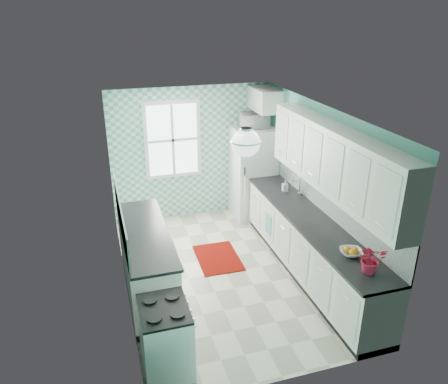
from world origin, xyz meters
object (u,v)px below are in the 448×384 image
object	(u,v)px
sink	(288,198)
microwave	(254,121)
ceiling_light	(246,143)
fruit_bowl	(351,252)
fridge	(253,172)
stove	(166,337)
potted_plant	(371,259)

from	to	relation	value
sink	microwave	size ratio (longest dim) A/B	1.12
sink	ceiling_light	bearing A→B (deg)	-132.92
fruit_bowl	fridge	bearing A→B (deg)	91.59
ceiling_light	stove	bearing A→B (deg)	-145.55
sink	fridge	bearing A→B (deg)	95.08
stove	microwave	xyz separation A→B (m)	(2.31, 3.45, 1.46)
fridge	microwave	distance (m)	1.01
ceiling_light	fridge	size ratio (longest dim) A/B	0.20
fruit_bowl	stove	bearing A→B (deg)	-175.35
ceiling_light	fridge	distance (m)	3.20
fruit_bowl	potted_plant	world-z (taller)	potted_plant
stove	potted_plant	xyz separation A→B (m)	(2.40, -0.20, 0.69)
fruit_bowl	microwave	world-z (taller)	microwave
stove	microwave	size ratio (longest dim) A/B	1.64
stove	potted_plant	bearing A→B (deg)	-8.19
sink	fruit_bowl	bearing A→B (deg)	-88.89
sink	stove	bearing A→B (deg)	-138.13
fridge	stove	world-z (taller)	fridge
fridge	fruit_bowl	world-z (taller)	fridge
potted_plant	stove	bearing A→B (deg)	175.18
sink	fruit_bowl	xyz separation A→B (m)	(-0.00, -1.87, 0.05)
fruit_bowl	ceiling_light	bearing A→B (deg)	152.40
stove	sink	world-z (taller)	sink
potted_plant	microwave	world-z (taller)	microwave
sink	fruit_bowl	distance (m)	1.87
ceiling_light	fridge	world-z (taller)	ceiling_light
fridge	fruit_bowl	size ratio (longest dim) A/B	6.36
ceiling_light	microwave	xyz separation A→B (m)	(1.11, 2.63, -0.44)
fridge	stove	bearing A→B (deg)	-125.62
ceiling_light	fruit_bowl	size ratio (longest dim) A/B	1.28
potted_plant	microwave	distance (m)	3.74
fridge	microwave	size ratio (longest dim) A/B	3.55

